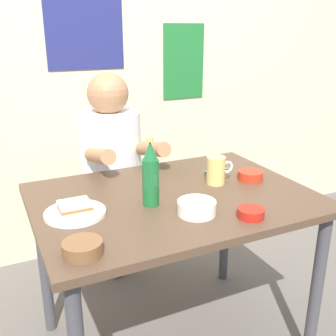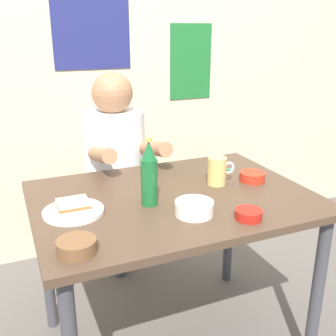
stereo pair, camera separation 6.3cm
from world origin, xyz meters
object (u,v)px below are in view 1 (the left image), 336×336
at_px(sandwich, 75,207).
at_px(beer_bottle, 151,175).
at_px(person_seated, 111,151).
at_px(plate_orange, 75,213).
at_px(sauce_bowl_chili, 250,175).
at_px(dining_table, 173,216).
at_px(stool, 114,221).
at_px(beer_mug, 216,170).

height_order(sandwich, beer_bottle, beer_bottle).
bearing_deg(person_seated, sandwich, -118.13).
distance_m(plate_orange, sauce_bowl_chili, 0.78).
bearing_deg(plate_orange, dining_table, 1.66).
height_order(plate_orange, sauce_bowl_chili, sauce_bowl_chili).
distance_m(stool, plate_orange, 0.83).
bearing_deg(dining_table, beer_mug, 9.82).
xyz_separation_m(sandwich, beer_bottle, (0.28, -0.03, 0.09)).
distance_m(plate_orange, sandwich, 0.02).
bearing_deg(beer_mug, person_seated, 116.19).
distance_m(beer_mug, sauce_bowl_chili, 0.17).
xyz_separation_m(stool, sandwich, (-0.34, -0.64, 0.42)).
bearing_deg(sauce_bowl_chili, stool, 125.82).
relative_size(dining_table, sandwich, 10.00).
xyz_separation_m(person_seated, beer_mug, (0.29, -0.58, 0.03)).
bearing_deg(sandwich, dining_table, 1.66).
height_order(dining_table, plate_orange, plate_orange).
height_order(stool, plate_orange, plate_orange).
distance_m(stool, person_seated, 0.42).
xyz_separation_m(plate_orange, sauce_bowl_chili, (0.78, 0.02, 0.02)).
xyz_separation_m(dining_table, stool, (-0.06, 0.63, -0.30)).
relative_size(stool, sauce_bowl_chili, 4.09).
bearing_deg(dining_table, plate_orange, -178.34).
bearing_deg(stool, beer_bottle, -94.67).
xyz_separation_m(beer_mug, sauce_bowl_chili, (0.16, -0.03, -0.04)).
distance_m(dining_table, stool, 0.70).
bearing_deg(beer_bottle, dining_table, 20.79).
xyz_separation_m(person_seated, beer_bottle, (-0.06, -0.66, 0.09)).
distance_m(sandwich, beer_bottle, 0.30).
xyz_separation_m(beer_mug, beer_bottle, (-0.34, -0.08, 0.06)).
bearing_deg(sauce_bowl_chili, beer_bottle, -173.65).
xyz_separation_m(stool, plate_orange, (-0.34, -0.64, 0.40)).
distance_m(sandwich, beer_mug, 0.62).
xyz_separation_m(person_seated, sandwich, (-0.34, -0.63, 0.01)).
height_order(dining_table, sandwich, sandwich).
bearing_deg(plate_orange, person_seated, 61.87).
height_order(person_seated, beer_bottle, person_seated).
bearing_deg(sandwich, stool, 62.29).
distance_m(stool, sandwich, 0.84).
relative_size(person_seated, beer_mug, 5.71).
relative_size(plate_orange, beer_bottle, 0.84).
height_order(beer_mug, sauce_bowl_chili, beer_mug).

